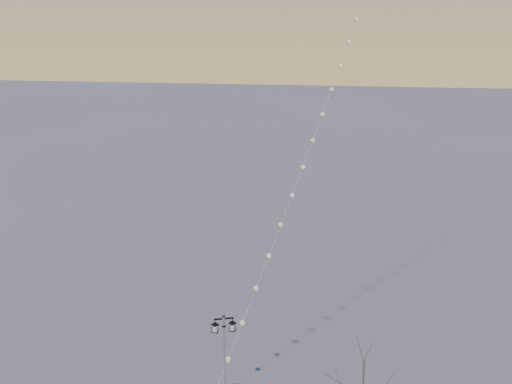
# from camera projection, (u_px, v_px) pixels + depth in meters

# --- Properties ---
(street_lamp) EXTENTS (1.20, 0.68, 4.87)m
(street_lamp) POSITION_uv_depth(u_px,v_px,m) (225.00, 356.00, 25.25)
(street_lamp) COLOR black
(street_lamp) RESTS_ON ground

